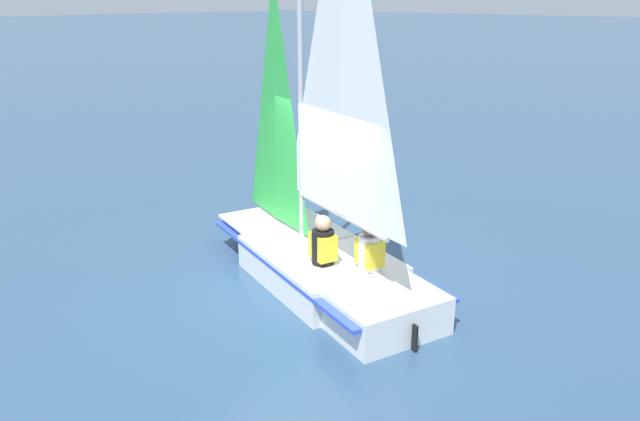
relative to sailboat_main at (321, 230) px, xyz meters
The scene contains 4 objects.
ground_plane 0.81m from the sailboat_main, 162.85° to the left, with size 260.00×260.00×0.00m, color #2D4C6B.
sailboat_main is the anchor object (origin of this frame).
sailor_helm 0.45m from the sailboat_main, 44.26° to the right, with size 0.40×0.38×1.16m.
sailor_crew 0.89m from the sailboat_main, ahead, with size 0.40×0.38×1.16m.
Camera 1 is at (5.48, -6.01, 3.89)m, focal length 35.00 mm.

